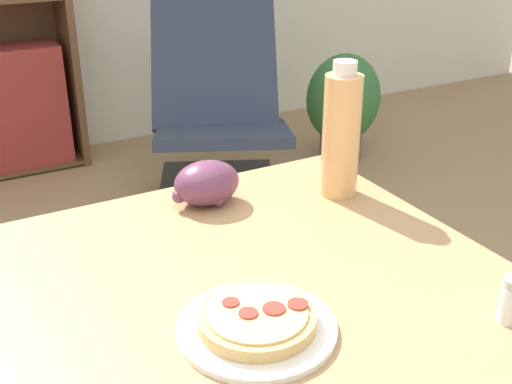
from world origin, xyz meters
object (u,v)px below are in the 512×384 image
Objects in this scene: grape_bunch at (207,183)px; lounge_chair_far at (218,141)px; drink_bottle at (341,134)px; salt_shaker at (512,300)px; pizza_on_plate at (257,322)px; potted_plant_floor at (343,104)px.

lounge_chair_far reaches higher than grape_bunch.
drink_bottle is 3.88× the size of salt_shaker.
grape_bunch is (0.11, 0.41, 0.03)m from pizza_on_plate.
salt_shaker is 0.08× the size of lounge_chair_far.
drink_bottle reaches higher than pizza_on_plate.
grape_bunch reaches higher than pizza_on_plate.
pizza_on_plate reaches higher than potted_plant_floor.
pizza_on_plate is 0.83× the size of drink_bottle.
salt_shaker is at bearing -94.52° from drink_bottle.
potted_plant_floor is at bearing 59.06° from salt_shaker.
salt_shaker is (0.33, -0.15, 0.02)m from pizza_on_plate.
salt_shaker is at bearing -78.59° from lounge_chair_far.
potted_plant_floor is at bearing 50.95° from pizza_on_plate.
lounge_chair_far is (0.80, 1.82, -0.47)m from pizza_on_plate.
lounge_chair_far is at bearing 66.24° from pizza_on_plate.
grape_bunch is at bearing -91.11° from lounge_chair_far.
potted_plant_floor is at bearing 36.38° from lounge_chair_far.
salt_shaker reaches higher than potted_plant_floor.
pizza_on_plate is at bearing -105.51° from grape_bunch.
pizza_on_plate is 0.36m from salt_shaker.
grape_bunch is 0.60m from salt_shaker.
lounge_chair_far is at bearing 73.83° from drink_bottle.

